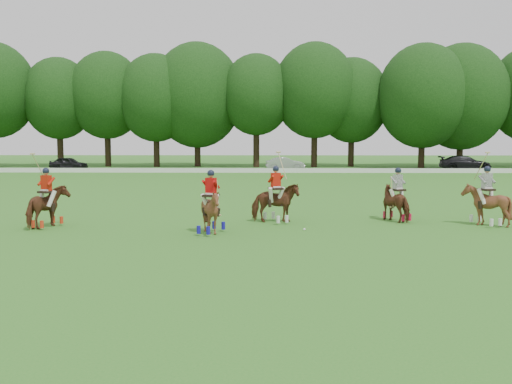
{
  "coord_description": "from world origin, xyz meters",
  "views": [
    {
      "loc": [
        1.19,
        -17.54,
        3.52
      ],
      "look_at": [
        0.77,
        4.2,
        1.4
      ],
      "focal_mm": 40.0,
      "sensor_mm": 36.0,
      "label": 1
    }
  ],
  "objects_px": {
    "polo_red_a": "(47,206)",
    "polo_stripe_b": "(486,204)",
    "polo_red_c": "(211,211)",
    "car_right": "(465,163)",
    "polo_ball": "(304,229)",
    "car_mid": "(285,164)",
    "polo_red_b": "(276,202)",
    "polo_stripe_a": "(397,202)",
    "car_left": "(69,163)"
  },
  "relations": [
    {
      "from": "polo_red_c",
      "to": "polo_stripe_b",
      "type": "relative_size",
      "value": 0.8
    },
    {
      "from": "car_mid",
      "to": "polo_stripe_b",
      "type": "distance_m",
      "value": 38.11
    },
    {
      "from": "polo_red_b",
      "to": "polo_red_c",
      "type": "xyz_separation_m",
      "value": [
        -2.38,
        -2.71,
        -0.0
      ]
    },
    {
      "from": "car_mid",
      "to": "polo_red_a",
      "type": "bearing_deg",
      "value": 160.91
    },
    {
      "from": "polo_red_c",
      "to": "polo_ball",
      "type": "distance_m",
      "value": 3.6
    },
    {
      "from": "car_right",
      "to": "polo_stripe_b",
      "type": "distance_m",
      "value": 39.41
    },
    {
      "from": "polo_red_c",
      "to": "polo_ball",
      "type": "bearing_deg",
      "value": 12.28
    },
    {
      "from": "car_left",
      "to": "polo_ball",
      "type": "xyz_separation_m",
      "value": [
        22.47,
        -38.85,
        -0.63
      ]
    },
    {
      "from": "polo_red_a",
      "to": "polo_stripe_a",
      "type": "xyz_separation_m",
      "value": [
        13.96,
        1.98,
        -0.04
      ]
    },
    {
      "from": "polo_red_b",
      "to": "polo_stripe_a",
      "type": "relative_size",
      "value": 1.29
    },
    {
      "from": "polo_stripe_a",
      "to": "polo_ball",
      "type": "relative_size",
      "value": 24.77
    },
    {
      "from": "car_right",
      "to": "polo_red_b",
      "type": "bearing_deg",
      "value": 156.42
    },
    {
      "from": "car_left",
      "to": "polo_stripe_a",
      "type": "height_order",
      "value": "polo_stripe_a"
    },
    {
      "from": "car_mid",
      "to": "polo_ball",
      "type": "relative_size",
      "value": 45.08
    },
    {
      "from": "car_left",
      "to": "polo_stripe_b",
      "type": "distance_m",
      "value": 47.86
    },
    {
      "from": "polo_red_b",
      "to": "car_left",
      "type": "bearing_deg",
      "value": 120.13
    },
    {
      "from": "polo_red_a",
      "to": "polo_red_c",
      "type": "xyz_separation_m",
      "value": [
        6.49,
        -1.28,
        -0.0
      ]
    },
    {
      "from": "car_right",
      "to": "polo_red_b",
      "type": "height_order",
      "value": "polo_red_b"
    },
    {
      "from": "car_left",
      "to": "car_right",
      "type": "bearing_deg",
      "value": -79.77
    },
    {
      "from": "polo_red_b",
      "to": "polo_stripe_a",
      "type": "xyz_separation_m",
      "value": [
        5.08,
        0.55,
        -0.04
      ]
    },
    {
      "from": "polo_ball",
      "to": "car_left",
      "type": "bearing_deg",
      "value": 120.04
    },
    {
      "from": "polo_red_a",
      "to": "polo_stripe_b",
      "type": "relative_size",
      "value": 0.99
    },
    {
      "from": "polo_red_b",
      "to": "car_right",
      "type": "bearing_deg",
      "value": 61.06
    },
    {
      "from": "polo_stripe_a",
      "to": "polo_stripe_b",
      "type": "distance_m",
      "value": 3.43
    },
    {
      "from": "car_right",
      "to": "polo_stripe_b",
      "type": "height_order",
      "value": "polo_stripe_b"
    },
    {
      "from": "car_right",
      "to": "polo_red_c",
      "type": "xyz_separation_m",
      "value": [
        -22.78,
        -39.6,
        0.08
      ]
    },
    {
      "from": "polo_red_c",
      "to": "car_right",
      "type": "bearing_deg",
      "value": 60.09
    },
    {
      "from": "car_left",
      "to": "polo_stripe_a",
      "type": "bearing_deg",
      "value": -133.67
    },
    {
      "from": "car_left",
      "to": "car_mid",
      "type": "xyz_separation_m",
      "value": [
        22.98,
        0.0,
        -0.01
      ]
    },
    {
      "from": "car_right",
      "to": "polo_stripe_a",
      "type": "relative_size",
      "value": 2.35
    },
    {
      "from": "car_right",
      "to": "car_mid",
      "type": "bearing_deg",
      "value": 95.36
    },
    {
      "from": "car_left",
      "to": "polo_red_c",
      "type": "distance_m",
      "value": 43.94
    },
    {
      "from": "polo_red_a",
      "to": "car_left",
      "type": "bearing_deg",
      "value": 108.12
    },
    {
      "from": "polo_red_a",
      "to": "polo_stripe_b",
      "type": "distance_m",
      "value": 17.2
    },
    {
      "from": "car_right",
      "to": "car_left",
      "type": "bearing_deg",
      "value": 95.36
    },
    {
      "from": "polo_red_a",
      "to": "polo_stripe_a",
      "type": "height_order",
      "value": "polo_red_a"
    },
    {
      "from": "polo_red_a",
      "to": "car_right",
      "type": "bearing_deg",
      "value": 52.62
    },
    {
      "from": "polo_ball",
      "to": "polo_red_c",
      "type": "bearing_deg",
      "value": -167.72
    },
    {
      "from": "car_mid",
      "to": "polo_red_b",
      "type": "relative_size",
      "value": 1.41
    },
    {
      "from": "car_left",
      "to": "car_mid",
      "type": "height_order",
      "value": "car_left"
    },
    {
      "from": "polo_red_c",
      "to": "polo_stripe_a",
      "type": "bearing_deg",
      "value": 23.59
    },
    {
      "from": "polo_stripe_a",
      "to": "polo_red_c",
      "type": "bearing_deg",
      "value": -156.41
    },
    {
      "from": "polo_red_a",
      "to": "polo_red_c",
      "type": "height_order",
      "value": "polo_red_a"
    },
    {
      "from": "car_right",
      "to": "polo_ball",
      "type": "relative_size",
      "value": 58.23
    },
    {
      "from": "polo_red_a",
      "to": "polo_stripe_a",
      "type": "bearing_deg",
      "value": 8.06
    },
    {
      "from": "polo_ball",
      "to": "car_mid",
      "type": "bearing_deg",
      "value": 89.24
    },
    {
      "from": "polo_red_a",
      "to": "polo_ball",
      "type": "bearing_deg",
      "value": -3.1
    },
    {
      "from": "car_left",
      "to": "polo_red_a",
      "type": "xyz_separation_m",
      "value": [
        12.54,
        -38.32,
        0.16
      ]
    },
    {
      "from": "polo_stripe_b",
      "to": "car_left",
      "type": "bearing_deg",
      "value": 128.39
    },
    {
      "from": "car_right",
      "to": "polo_ball",
      "type": "bearing_deg",
      "value": 158.89
    }
  ]
}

